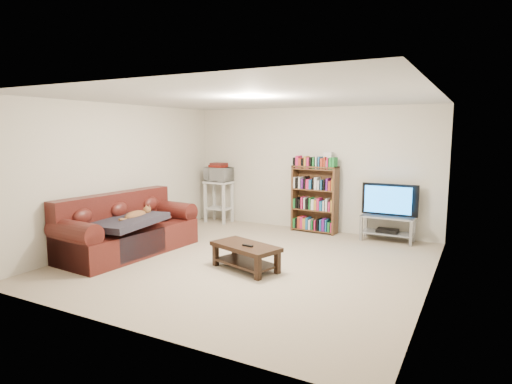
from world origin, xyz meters
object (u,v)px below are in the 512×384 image
Objects in this scene: sofa at (126,232)px; coffee_table at (246,252)px; tv_stand at (388,224)px; bookshelf at (315,198)px.

coffee_table is at bearing 8.00° from sofa.
coffee_table is at bearing -119.24° from tv_stand.
bookshelf is (2.18, 2.77, 0.33)m from sofa.
coffee_table is at bearing -87.79° from bookshelf.
bookshelf is at bearing 177.33° from tv_stand.
coffee_table is 2.94m from tv_stand.
bookshelf reaches higher than tv_stand.
bookshelf reaches higher than coffee_table.
sofa is at bearing -124.94° from bookshelf.
sofa is 2.50× the size of tv_stand.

